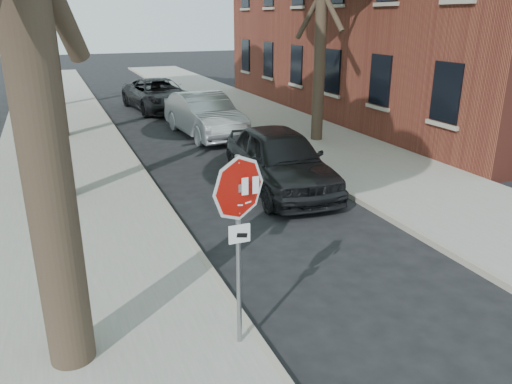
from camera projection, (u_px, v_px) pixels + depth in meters
ground at (286, 336)px, 7.04m from camera, size 120.00×120.00×0.00m
sidewalk_left at (62, 150)px, 16.59m from camera, size 4.00×55.00×0.12m
sidewalk_right at (292, 130)px, 19.64m from camera, size 4.00×55.00×0.12m
curb_left at (125, 145)px, 17.32m from camera, size 0.12×55.00×0.13m
curb_right at (243, 134)px, 18.90m from camera, size 0.12×55.00×0.13m
stop_sign at (239, 216)px, 6.12m from camera, size 0.76×0.34×2.61m
car_a at (280, 159)px, 12.80m from camera, size 2.23×4.85×1.61m
car_b at (204, 115)px, 18.60m from camera, size 2.05×4.93×1.59m
car_d at (159, 95)px, 23.73m from camera, size 2.95×5.55×1.48m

